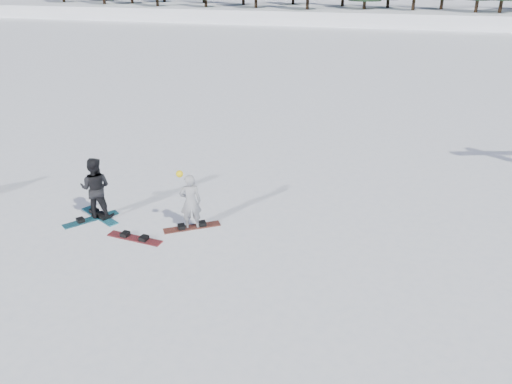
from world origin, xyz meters
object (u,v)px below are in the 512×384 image
snowboard_loose_b (135,238)px  snowboard_loose_a (91,219)px  snowboarder_man (95,188)px  snowboarder_woman (190,201)px

snowboard_loose_b → snowboard_loose_a: bearing=165.6°
snowboarder_man → snowboarder_woman: bearing=168.2°
snowboarder_woman → snowboarder_man: size_ratio=0.97×
snowboarder_woman → snowboard_loose_b: snowboarder_woman is taller
snowboarder_man → snowboard_loose_b: bearing=137.4°
snowboarder_woman → snowboarder_man: 2.71m
snowboarder_man → snowboard_loose_a: size_ratio=1.15×
snowboarder_man → snowboard_loose_a: bearing=51.5°
snowboarder_man → snowboard_loose_a: (-0.12, -0.24, -0.84)m
snowboarder_man → snowboard_loose_b: size_ratio=1.15×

